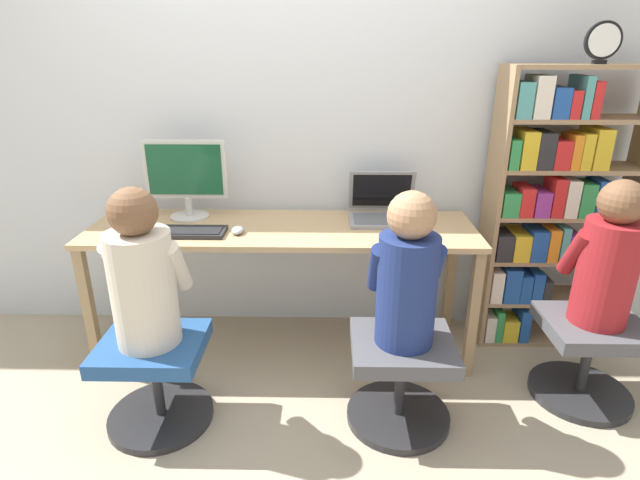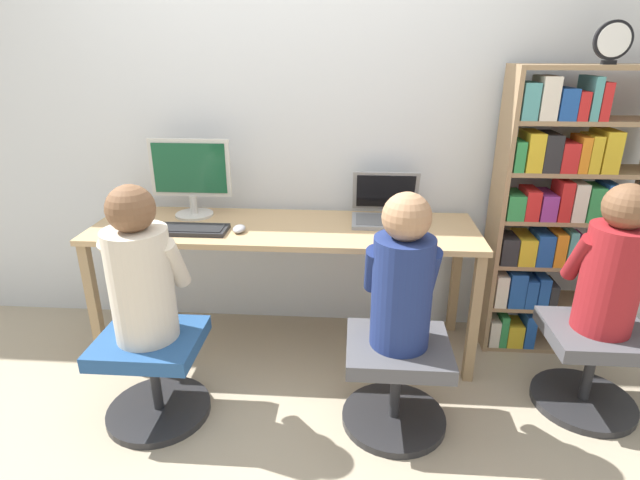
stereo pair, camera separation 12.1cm
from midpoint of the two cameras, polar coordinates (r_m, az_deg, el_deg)
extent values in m
plane|color=tan|center=(2.80, -3.31, -15.17)|extent=(14.00, 14.00, 0.00)
cube|color=silver|center=(2.93, -2.20, 14.18)|extent=(10.00, 0.05, 2.60)
cube|color=tan|center=(2.71, -2.86, 1.29)|extent=(2.08, 0.59, 0.03)
cube|color=#9C7D56|center=(2.93, -23.33, -6.97)|extent=(0.05, 0.05, 0.72)
cube|color=#9C7D56|center=(2.70, 18.42, -8.66)|extent=(0.05, 0.05, 0.72)
cube|color=#9C7D56|center=(3.34, -19.51, -2.93)|extent=(0.05, 0.05, 0.72)
cube|color=#9C7D56|center=(3.15, 16.31, -4.05)|extent=(0.05, 0.05, 0.72)
cylinder|color=beige|center=(2.95, -13.01, 2.87)|extent=(0.21, 0.21, 0.01)
cylinder|color=beige|center=(2.93, -13.11, 3.96)|extent=(0.04, 0.04, 0.10)
cube|color=beige|center=(2.87, -13.46, 8.02)|extent=(0.45, 0.02, 0.32)
cube|color=#144C2D|center=(2.86, -13.53, 7.96)|extent=(0.41, 0.01, 0.28)
cube|color=gray|center=(2.77, 8.79, 2.08)|extent=(0.37, 0.25, 0.02)
cube|color=slate|center=(2.77, 8.80, 2.31)|extent=(0.33, 0.20, 0.00)
cube|color=gray|center=(2.89, 8.69, 5.56)|extent=(0.37, 0.09, 0.24)
cube|color=black|center=(2.89, 8.70, 5.49)|extent=(0.33, 0.08, 0.20)
cube|color=#232326|center=(2.70, -14.06, 1.16)|extent=(0.46, 0.17, 0.02)
cube|color=black|center=(2.69, -14.08, 1.42)|extent=(0.42, 0.14, 0.00)
ellipsoid|color=#99999E|center=(2.63, -7.93, 1.27)|extent=(0.06, 0.10, 0.03)
cylinder|color=#262628|center=(2.65, -16.57, -18.12)|extent=(0.49, 0.49, 0.04)
cylinder|color=#262628|center=(2.54, -17.01, -14.92)|extent=(0.05, 0.05, 0.33)
cube|color=#234C84|center=(2.43, -17.52, -11.12)|extent=(0.46, 0.40, 0.07)
cylinder|color=#262628|center=(2.54, 9.83, -19.40)|extent=(0.49, 0.49, 0.04)
cylinder|color=#262628|center=(2.42, 10.11, -16.13)|extent=(0.05, 0.05, 0.33)
cube|color=#4C4C51|center=(2.31, 10.42, -12.21)|extent=(0.46, 0.40, 0.07)
cylinder|color=beige|center=(2.29, -18.31, -4.92)|extent=(0.28, 0.28, 0.51)
sphere|color=brown|center=(2.17, -19.36, 3.38)|extent=(0.20, 0.20, 0.20)
cylinder|color=beige|center=(2.37, -20.80, -2.34)|extent=(0.08, 0.21, 0.28)
cylinder|color=beige|center=(2.28, -14.81, -2.61)|extent=(0.08, 0.21, 0.28)
cylinder|color=navy|center=(2.17, 10.92, -5.94)|extent=(0.26, 0.26, 0.50)
sphere|color=#A87A56|center=(2.04, 11.57, 2.59)|extent=(0.20, 0.20, 0.20)
cylinder|color=navy|center=(2.19, 7.66, -3.35)|extent=(0.07, 0.20, 0.27)
cylinder|color=navy|center=(2.22, 13.99, -3.47)|extent=(0.07, 0.20, 0.27)
cube|color=#997A56|center=(2.93, 20.58, 2.61)|extent=(0.02, 0.27, 1.58)
cube|color=#997A56|center=(3.37, 25.32, -10.28)|extent=(0.75, 0.26, 0.02)
cube|color=#997A56|center=(3.25, 26.03, -6.35)|extent=(0.75, 0.26, 0.02)
cube|color=#997A56|center=(3.15, 26.77, -2.15)|extent=(0.75, 0.26, 0.02)
cube|color=#997A56|center=(3.07, 27.56, 2.30)|extent=(0.75, 0.26, 0.02)
cube|color=#997A56|center=(3.00, 28.40, 6.98)|extent=(0.75, 0.26, 0.02)
cube|color=#997A56|center=(2.96, 29.28, 11.81)|extent=(0.75, 0.26, 0.02)
cube|color=#997A56|center=(2.94, 30.21, 16.74)|extent=(0.75, 0.26, 0.02)
cube|color=silver|center=(3.17, 20.11, -9.51)|extent=(0.06, 0.16, 0.16)
cube|color=#2D8C47|center=(3.19, 21.01, -9.16)|extent=(0.04, 0.17, 0.20)
cube|color=gold|center=(3.21, 22.18, -9.68)|extent=(0.09, 0.15, 0.14)
cube|color=#1E4C9E|center=(3.23, 23.55, -9.04)|extent=(0.06, 0.17, 0.20)
cube|color=silver|center=(3.08, 20.66, -4.80)|extent=(0.07, 0.23, 0.19)
cube|color=#1E4C9E|center=(3.07, 22.39, -4.95)|extent=(0.09, 0.16, 0.20)
cube|color=#1E4C9E|center=(3.12, 23.65, -5.19)|extent=(0.06, 0.18, 0.17)
cube|color=#1E4C9E|center=(3.13, 24.82, -5.09)|extent=(0.06, 0.17, 0.18)
cube|color=#262628|center=(3.16, 25.72, -5.42)|extent=(0.05, 0.17, 0.14)
cube|color=#262628|center=(2.97, 21.62, -0.86)|extent=(0.09, 0.17, 0.15)
cube|color=gold|center=(3.02, 23.19, -0.74)|extent=(0.09, 0.21, 0.15)
cube|color=#1E4C9E|center=(3.03, 24.94, -0.66)|extent=(0.09, 0.19, 0.18)
cube|color=orange|center=(3.06, 26.30, -0.59)|extent=(0.06, 0.19, 0.19)
cube|color=teal|center=(3.08, 27.37, -0.54)|extent=(0.04, 0.18, 0.20)
cube|color=#8C338C|center=(3.12, 28.19, -0.85)|extent=(0.07, 0.21, 0.15)
cube|color=#2D8C47|center=(2.90, 22.20, 3.81)|extent=(0.09, 0.19, 0.13)
cube|color=red|center=(2.91, 23.84, 3.91)|extent=(0.07, 0.17, 0.16)
cube|color=#8C338C|center=(2.96, 25.28, 3.71)|extent=(0.08, 0.20, 0.14)
cube|color=red|center=(2.96, 26.90, 4.20)|extent=(0.06, 0.17, 0.21)
cube|color=silver|center=(3.02, 27.96, 4.20)|extent=(0.07, 0.22, 0.20)
cube|color=#2D8C47|center=(3.03, 29.54, 3.80)|extent=(0.08, 0.16, 0.18)
cube|color=#1E4C9E|center=(3.07, 30.81, 3.90)|extent=(0.06, 0.18, 0.20)
cube|color=#2D8C47|center=(2.82, 22.67, 8.98)|extent=(0.05, 0.17, 0.15)
cube|color=gold|center=(2.86, 24.03, 9.35)|extent=(0.08, 0.21, 0.20)
cube|color=#262628|center=(2.89, 25.61, 9.15)|extent=(0.08, 0.21, 0.19)
cube|color=red|center=(2.92, 27.15, 8.63)|extent=(0.08, 0.21, 0.15)
cube|color=orange|center=(2.93, 28.55, 8.72)|extent=(0.05, 0.17, 0.18)
cube|color=gold|center=(2.96, 29.48, 8.70)|extent=(0.05, 0.18, 0.19)
cube|color=gold|center=(3.01, 30.71, 8.87)|extent=(0.08, 0.23, 0.21)
cube|color=teal|center=(2.81, 23.60, 14.43)|extent=(0.08, 0.21, 0.18)
cube|color=silver|center=(2.83, 25.44, 14.51)|extent=(0.08, 0.19, 0.21)
cube|color=#1E4C9E|center=(2.86, 27.12, 13.73)|extent=(0.08, 0.19, 0.15)
cube|color=red|center=(2.90, 28.35, 13.45)|extent=(0.05, 0.21, 0.14)
cube|color=teal|center=(2.92, 29.41, 14.00)|extent=(0.04, 0.22, 0.21)
cube|color=red|center=(2.93, 30.29, 13.61)|extent=(0.05, 0.20, 0.18)
cube|color=black|center=(2.88, 31.22, 16.97)|extent=(0.06, 0.03, 0.02)
cylinder|color=black|center=(2.88, 31.60, 18.88)|extent=(0.18, 0.02, 0.18)
cylinder|color=white|center=(2.87, 31.71, 18.87)|extent=(0.15, 0.00, 0.15)
cylinder|color=#262628|center=(2.93, 28.88, -15.80)|extent=(0.49, 0.49, 0.04)
cylinder|color=#262628|center=(2.84, 29.53, -12.82)|extent=(0.05, 0.05, 0.33)
cube|color=#4C4C51|center=(2.74, 30.28, -9.34)|extent=(0.46, 0.40, 0.07)
cylinder|color=maroon|center=(2.62, 31.42, -3.89)|extent=(0.26, 0.26, 0.50)
sphere|color=brown|center=(2.51, 32.89, 3.20)|extent=(0.20, 0.20, 0.20)
cylinder|color=maroon|center=(2.60, 28.67, -1.77)|extent=(0.07, 0.21, 0.27)
cylinder|color=maroon|center=(2.71, 33.35, -1.83)|extent=(0.07, 0.21, 0.27)
camera|label=1|loc=(0.06, -88.63, 0.53)|focal=28.00mm
camera|label=2|loc=(0.06, 91.37, -0.53)|focal=28.00mm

